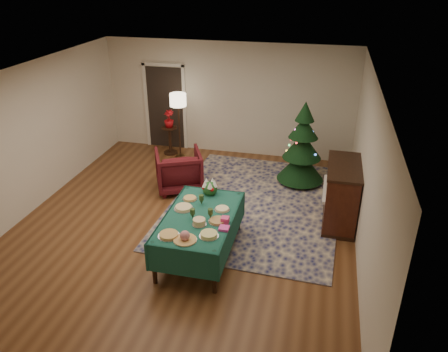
% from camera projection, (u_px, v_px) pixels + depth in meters
% --- Properties ---
extents(room_shell, '(7.00, 7.00, 7.00)m').
position_uv_depth(room_shell, '(182.00, 156.00, 7.37)').
color(room_shell, '#593319').
rests_on(room_shell, ground).
extents(doorway, '(1.08, 0.04, 2.16)m').
position_uv_depth(doorway, '(165.00, 105.00, 10.86)').
color(doorway, black).
rests_on(doorway, ground).
extents(rug, '(3.38, 4.34, 0.02)m').
position_uv_depth(rug, '(255.00, 204.00, 8.61)').
color(rug, '#13184A').
rests_on(rug, ground).
extents(buffet_table, '(1.10, 1.87, 0.73)m').
position_uv_depth(buffet_table, '(200.00, 223.00, 6.89)').
color(buffet_table, black).
rests_on(buffet_table, ground).
extents(platter_0, '(0.32, 0.32, 0.05)m').
position_uv_depth(platter_0, '(169.00, 235.00, 6.30)').
color(platter_0, silver).
rests_on(platter_0, buffet_table).
extents(platter_1, '(0.34, 0.34, 0.16)m').
position_uv_depth(platter_1, '(185.00, 237.00, 6.19)').
color(platter_1, silver).
rests_on(platter_1, buffet_table).
extents(platter_2, '(0.29, 0.29, 0.06)m').
position_uv_depth(platter_2, '(209.00, 235.00, 6.30)').
color(platter_2, silver).
rests_on(platter_2, buffet_table).
extents(platter_3, '(0.22, 0.22, 0.10)m').
position_uv_depth(platter_3, '(199.00, 222.00, 6.57)').
color(platter_3, silver).
rests_on(platter_3, buffet_table).
extents(platter_4, '(0.29, 0.29, 0.04)m').
position_uv_depth(platter_4, '(218.00, 221.00, 6.65)').
color(platter_4, silver).
rests_on(platter_4, buffet_table).
extents(platter_5, '(0.31, 0.31, 0.05)m').
position_uv_depth(platter_5, '(184.00, 208.00, 7.00)').
color(platter_5, silver).
rests_on(platter_5, buffet_table).
extents(platter_6, '(0.25, 0.25, 0.04)m').
position_uv_depth(platter_6, '(222.00, 209.00, 6.97)').
color(platter_6, silver).
rests_on(platter_6, buffet_table).
extents(platter_7, '(0.25, 0.25, 0.04)m').
position_uv_depth(platter_7, '(190.00, 198.00, 7.28)').
color(platter_7, silver).
rests_on(platter_7, buffet_table).
extents(goblet_0, '(0.08, 0.08, 0.17)m').
position_uv_depth(goblet_0, '(201.00, 199.00, 7.11)').
color(goblet_0, '#2D471E').
rests_on(goblet_0, buffet_table).
extents(goblet_1, '(0.08, 0.08, 0.17)m').
position_uv_depth(goblet_1, '(210.00, 214.00, 6.71)').
color(goblet_1, '#2D471E').
rests_on(goblet_1, buffet_table).
extents(goblet_2, '(0.08, 0.08, 0.17)m').
position_uv_depth(goblet_2, '(193.00, 213.00, 6.71)').
color(goblet_2, '#2D471E').
rests_on(goblet_2, buffet_table).
extents(napkin_stack, '(0.15, 0.15, 0.04)m').
position_uv_depth(napkin_stack, '(224.00, 228.00, 6.47)').
color(napkin_stack, '#EB41AB').
rests_on(napkin_stack, buffet_table).
extents(gift_box, '(0.12, 0.12, 0.10)m').
position_uv_depth(gift_box, '(225.00, 220.00, 6.62)').
color(gift_box, '#E6407E').
rests_on(gift_box, buffet_table).
extents(centerpiece, '(0.26, 0.26, 0.30)m').
position_uv_depth(centerpiece, '(210.00, 187.00, 7.41)').
color(centerpiece, '#1E4C1E').
rests_on(centerpiece, buffet_table).
extents(armchair, '(1.17, 1.15, 0.93)m').
position_uv_depth(armchair, '(179.00, 168.00, 9.02)').
color(armchair, '#4A0F14').
rests_on(armchair, ground).
extents(floor_lamp, '(0.38, 0.38, 1.59)m').
position_uv_depth(floor_lamp, '(178.00, 104.00, 10.11)').
color(floor_lamp, '#A57F3F').
rests_on(floor_lamp, ground).
extents(side_table, '(0.38, 0.38, 0.69)m').
position_uv_depth(side_table, '(170.00, 141.00, 10.77)').
color(side_table, black).
rests_on(side_table, ground).
extents(potted_plant, '(0.24, 0.42, 0.24)m').
position_uv_depth(potted_plant, '(169.00, 123.00, 10.56)').
color(potted_plant, '#9E0B11').
rests_on(potted_plant, side_table).
extents(christmas_tree, '(1.17, 1.17, 1.80)m').
position_uv_depth(christmas_tree, '(302.00, 148.00, 9.12)').
color(christmas_tree, black).
rests_on(christmas_tree, ground).
extents(piano, '(0.63, 1.31, 1.13)m').
position_uv_depth(piano, '(341.00, 195.00, 7.81)').
color(piano, black).
rests_on(piano, ground).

